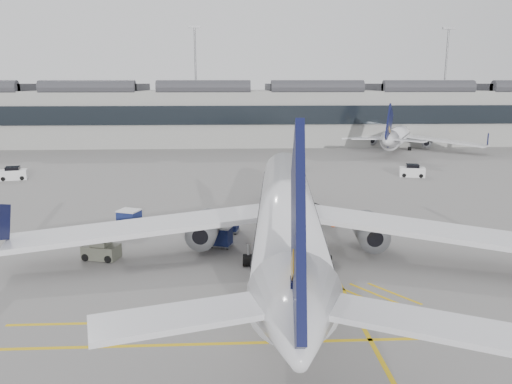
{
  "coord_description": "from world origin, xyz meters",
  "views": [
    {
      "loc": [
        3.1,
        -35.06,
        12.67
      ],
      "look_at": [
        5.09,
        4.23,
        4.0
      ],
      "focal_mm": 35.0,
      "sensor_mm": 36.0,
      "label": 1
    }
  ],
  "objects_px": {
    "airliner_main": "(287,213)",
    "baggage_cart_a": "(228,221)",
    "ramp_agent_a": "(278,228)",
    "belt_loader": "(312,215)",
    "ramp_agent_b": "(208,228)",
    "pushback_tug": "(101,251)"
  },
  "relations": [
    {
      "from": "airliner_main",
      "to": "baggage_cart_a",
      "type": "height_order",
      "value": "airliner_main"
    },
    {
      "from": "baggage_cart_a",
      "to": "ramp_agent_a",
      "type": "height_order",
      "value": "baggage_cart_a"
    },
    {
      "from": "ramp_agent_a",
      "to": "airliner_main",
      "type": "bearing_deg",
      "value": -127.36
    },
    {
      "from": "belt_loader",
      "to": "baggage_cart_a",
      "type": "height_order",
      "value": "belt_loader"
    },
    {
      "from": "ramp_agent_b",
      "to": "belt_loader",
      "type": "bearing_deg",
      "value": 174.51
    },
    {
      "from": "baggage_cart_a",
      "to": "ramp_agent_b",
      "type": "bearing_deg",
      "value": -117.45
    },
    {
      "from": "baggage_cart_a",
      "to": "pushback_tug",
      "type": "relative_size",
      "value": 0.72
    },
    {
      "from": "ramp_agent_a",
      "to": "pushback_tug",
      "type": "distance_m",
      "value": 14.03
    },
    {
      "from": "ramp_agent_a",
      "to": "pushback_tug",
      "type": "xyz_separation_m",
      "value": [
        -13.36,
        -4.3,
        -0.26
      ]
    },
    {
      "from": "airliner_main",
      "to": "ramp_agent_a",
      "type": "bearing_deg",
      "value": 98.31
    },
    {
      "from": "ramp_agent_b",
      "to": "baggage_cart_a",
      "type": "bearing_deg",
      "value": -163.51
    },
    {
      "from": "ramp_agent_a",
      "to": "ramp_agent_b",
      "type": "height_order",
      "value": "ramp_agent_b"
    },
    {
      "from": "airliner_main",
      "to": "ramp_agent_a",
      "type": "xyz_separation_m",
      "value": [
        -0.24,
        4.59,
        -2.48
      ]
    },
    {
      "from": "belt_loader",
      "to": "ramp_agent_b",
      "type": "bearing_deg",
      "value": -140.63
    },
    {
      "from": "belt_loader",
      "to": "ramp_agent_a",
      "type": "xyz_separation_m",
      "value": [
        -3.63,
        -4.95,
        0.3
      ]
    },
    {
      "from": "belt_loader",
      "to": "pushback_tug",
      "type": "bearing_deg",
      "value": -140.35
    },
    {
      "from": "airliner_main",
      "to": "pushback_tug",
      "type": "xyz_separation_m",
      "value": [
        -13.6,
        0.3,
        -2.74
      ]
    },
    {
      "from": "airliner_main",
      "to": "ramp_agent_b",
      "type": "distance_m",
      "value": 7.84
    },
    {
      "from": "baggage_cart_a",
      "to": "ramp_agent_a",
      "type": "bearing_deg",
      "value": -12.23
    },
    {
      "from": "airliner_main",
      "to": "ramp_agent_b",
      "type": "bearing_deg",
      "value": 148.13
    },
    {
      "from": "pushback_tug",
      "to": "airliner_main",
      "type": "bearing_deg",
      "value": 14.13
    },
    {
      "from": "airliner_main",
      "to": "ramp_agent_a",
      "type": "height_order",
      "value": "airliner_main"
    }
  ]
}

